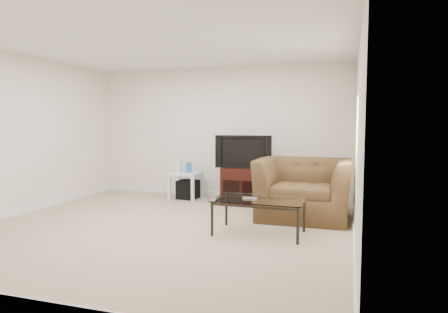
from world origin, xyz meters
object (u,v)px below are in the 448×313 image
(recliner, at_px, (304,178))
(tv_stand, at_px, (245,185))
(coffee_table, at_px, (259,217))
(subwoofer, at_px, (188,189))
(side_table, at_px, (186,186))
(television, at_px, (244,151))

(recliner, bearing_deg, tv_stand, 142.95)
(recliner, bearing_deg, coffee_table, -112.64)
(tv_stand, bearing_deg, subwoofer, 179.07)
(subwoofer, relative_size, coffee_table, 0.30)
(subwoofer, bearing_deg, tv_stand, -1.06)
(side_table, bearing_deg, tv_stand, 0.00)
(coffee_table, bearing_deg, side_table, 133.70)
(television, xyz_separation_m, coffee_table, (0.70, -1.90, -0.70))
(subwoofer, height_order, recliner, recliner)
(subwoofer, relative_size, recliner, 0.25)
(tv_stand, distance_m, television, 0.61)
(tv_stand, height_order, side_table, tv_stand)
(television, relative_size, subwoofer, 2.71)
(tv_stand, relative_size, subwoofer, 2.21)
(television, xyz_separation_m, recliner, (1.14, -0.82, -0.33))
(television, distance_m, subwoofer, 1.34)
(subwoofer, bearing_deg, recliner, -21.10)
(subwoofer, bearing_deg, coffee_table, -47.10)
(recliner, distance_m, coffee_table, 1.23)
(television, xyz_separation_m, subwoofer, (-1.11, 0.05, -0.75))
(tv_stand, height_order, coffee_table, tv_stand)
(subwoofer, height_order, coffee_table, coffee_table)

